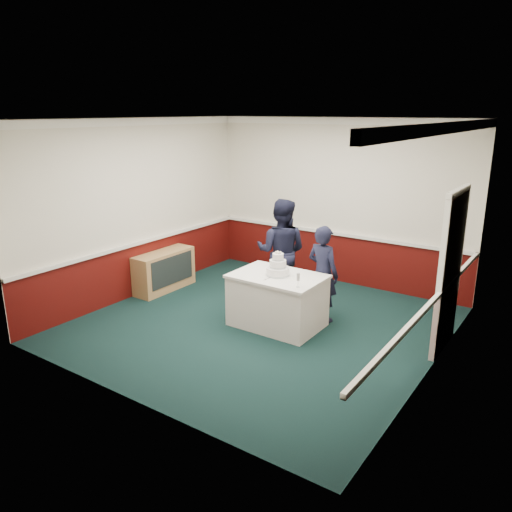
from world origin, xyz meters
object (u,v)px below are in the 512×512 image
Objects in this scene: cake_table at (277,300)px; person_man at (281,251)px; person_woman at (323,274)px; wedding_cake at (278,268)px; champagne_flute at (298,278)px; cake_knife at (269,278)px; sideboard at (164,271)px.

person_man reaches higher than cake_table.
person_man is at bearing -6.01° from person_woman.
person_man is (-0.47, 0.85, 0.48)m from cake_table.
wedding_cake is at bearing 101.66° from person_man.
wedding_cake is 1.78× the size of champagne_flute.
cake_knife is (-0.03, -0.20, -0.11)m from wedding_cake.
person_man is at bearing 18.51° from sideboard.
sideboard is at bearing 175.41° from cake_knife.
cake_table is 3.63× the size of wedding_cake.
person_woman is at bearing 51.95° from wedding_cake.
cake_table is 0.78m from champagne_flute.
champagne_flute is (0.53, -0.08, 0.14)m from cake_knife.
champagne_flute is at bearing -4.56° from cake_knife.
person_woman reaches higher than wedding_cake.
person_man reaches higher than champagne_flute.
cake_table is (2.50, -0.17, 0.05)m from sideboard.
champagne_flute is (0.50, -0.28, 0.03)m from wedding_cake.
wedding_cake is at bearing 150.75° from champagne_flute.
person_woman is (0.91, -0.28, -0.13)m from person_man.
champagne_flute is 0.12× the size of person_man.
cake_table is 6.44× the size of champagne_flute.
person_man is 0.97m from person_woman.
champagne_flute is at bearing -29.25° from cake_table.
cake_knife is 1.07× the size of champagne_flute.
wedding_cake reaches higher than cake_knife.
cake_table is 6.00× the size of cake_knife.
person_woman is (0.45, 0.57, -0.16)m from wedding_cake.
cake_knife is 0.13× the size of person_man.
sideboard is 0.91× the size of cake_table.
person_woman is at bearing 62.31° from cake_knife.
person_woman is (2.94, 0.40, 0.39)m from sideboard.
cake_knife is 1.14m from person_man.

